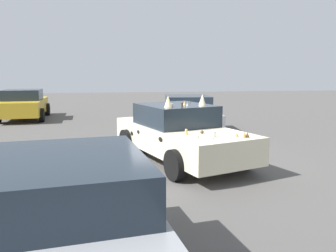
{
  "coord_description": "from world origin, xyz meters",
  "views": [
    {
      "loc": [
        -8.37,
        1.65,
        2.24
      ],
      "look_at": [
        0.0,
        0.3,
        0.9
      ],
      "focal_mm": 36.55,
      "sensor_mm": 36.0,
      "label": 1
    }
  ],
  "objects_px": {
    "parked_sedan_far_right": "(24,104)",
    "parked_sedan_behind_left": "(188,114)",
    "art_car_decorated": "(179,133)",
    "parked_sedan_far_left": "(65,236)"
  },
  "relations": [
    {
      "from": "parked_sedan_behind_left",
      "to": "parked_sedan_far_left",
      "type": "height_order",
      "value": "parked_sedan_far_left"
    },
    {
      "from": "parked_sedan_far_left",
      "to": "parked_sedan_far_right",
      "type": "relative_size",
      "value": 1.04
    },
    {
      "from": "parked_sedan_behind_left",
      "to": "parked_sedan_far_left",
      "type": "distance_m",
      "value": 9.82
    },
    {
      "from": "art_car_decorated",
      "to": "parked_sedan_far_left",
      "type": "relative_size",
      "value": 1.12
    },
    {
      "from": "parked_sedan_far_right",
      "to": "parked_sedan_behind_left",
      "type": "bearing_deg",
      "value": -128.49
    },
    {
      "from": "parked_sedan_far_left",
      "to": "parked_sedan_far_right",
      "type": "height_order",
      "value": "parked_sedan_far_right"
    },
    {
      "from": "parked_sedan_behind_left",
      "to": "parked_sedan_far_right",
      "type": "bearing_deg",
      "value": -119.48
    },
    {
      "from": "parked_sedan_far_left",
      "to": "parked_sedan_behind_left",
      "type": "bearing_deg",
      "value": 153.22
    },
    {
      "from": "parked_sedan_behind_left",
      "to": "parked_sedan_far_left",
      "type": "bearing_deg",
      "value": -14.56
    },
    {
      "from": "parked_sedan_behind_left",
      "to": "parked_sedan_far_right",
      "type": "xyz_separation_m",
      "value": [
        4.75,
        6.98,
        0.03
      ]
    }
  ]
}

